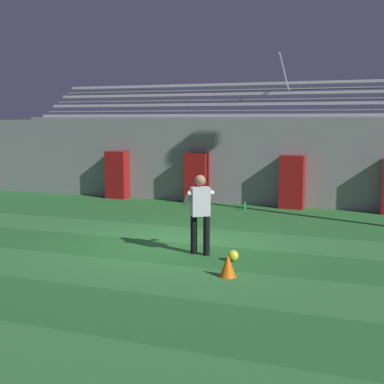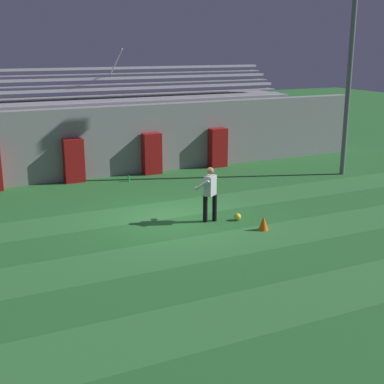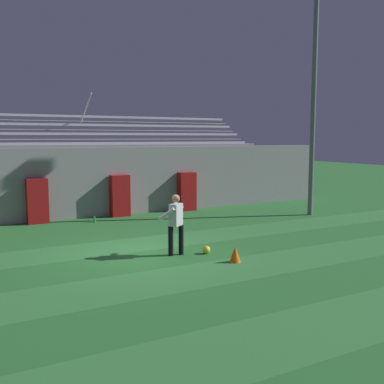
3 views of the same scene
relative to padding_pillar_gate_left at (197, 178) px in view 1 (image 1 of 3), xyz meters
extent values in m
plane|color=#286B2D|center=(1.61, -5.95, -0.84)|extent=(80.00, 80.00, 0.00)
cube|color=#337A38|center=(1.61, -8.43, -0.84)|extent=(28.00, 1.76, 0.01)
cube|color=#337A38|center=(1.61, -4.91, -0.84)|extent=(28.00, 1.76, 0.01)
cube|color=gray|center=(1.61, 0.55, 0.56)|extent=(24.00, 0.60, 2.80)
cube|color=maroon|center=(0.00, 0.00, 0.00)|extent=(0.76, 0.44, 1.68)
cube|color=maroon|center=(3.22, 0.00, 0.00)|extent=(0.76, 0.44, 1.68)
cube|color=maroon|center=(-3.04, 0.00, 0.00)|extent=(0.76, 0.44, 1.68)
cube|color=gray|center=(1.61, 2.55, 0.61)|extent=(18.00, 3.20, 2.90)
cube|color=#B7B7BC|center=(1.61, 1.30, 2.11)|extent=(17.10, 0.36, 0.10)
cube|color=gray|center=(1.61, 1.10, 1.88)|extent=(17.10, 0.60, 0.04)
cube|color=#B7B7BC|center=(1.61, 2.00, 2.51)|extent=(17.10, 0.36, 0.10)
cube|color=gray|center=(1.61, 1.80, 2.28)|extent=(17.10, 0.60, 0.04)
cube|color=#B7B7BC|center=(1.61, 2.70, 2.91)|extent=(17.10, 0.36, 0.10)
cube|color=gray|center=(1.61, 2.50, 2.68)|extent=(17.10, 0.60, 0.04)
cube|color=#B7B7BC|center=(1.61, 3.40, 3.31)|extent=(17.10, 0.36, 0.10)
cube|color=gray|center=(1.61, 3.20, 3.08)|extent=(17.10, 0.60, 0.04)
cylinder|color=#B7B7BC|center=(2.49, 2.10, 3.56)|extent=(0.06, 1.93, 1.25)
cylinder|color=black|center=(2.36, -6.54, -0.43)|extent=(0.20, 0.20, 0.82)
cylinder|color=black|center=(2.66, -6.58, -0.43)|extent=(0.20, 0.20, 0.82)
cube|color=silver|center=(2.51, -6.56, 0.28)|extent=(0.45, 0.42, 0.60)
sphere|color=#A37556|center=(2.51, -6.56, 0.72)|extent=(0.22, 0.22, 0.22)
cylinder|color=silver|center=(2.23, -6.58, 0.33)|extent=(0.35, 0.44, 0.37)
cylinder|color=silver|center=(2.62, -6.31, 0.33)|extent=(0.35, 0.44, 0.37)
cube|color=silver|center=(2.15, -6.40, 0.20)|extent=(0.15, 0.15, 0.08)
cube|color=silver|center=(2.47, -6.16, 0.20)|extent=(0.15, 0.15, 0.08)
sphere|color=yellow|center=(3.31, -6.83, -0.73)|extent=(0.22, 0.22, 0.22)
cone|color=orange|center=(3.53, -7.92, -0.63)|extent=(0.30, 0.30, 0.42)
cylinder|color=green|center=(1.91, -0.84, -0.72)|extent=(0.07, 0.07, 0.24)
camera|label=1|loc=(6.23, -16.83, 1.96)|focal=50.00mm
camera|label=2|loc=(-4.60, -20.14, 4.28)|focal=50.00mm
camera|label=3|loc=(-2.81, -17.29, 2.35)|focal=42.00mm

